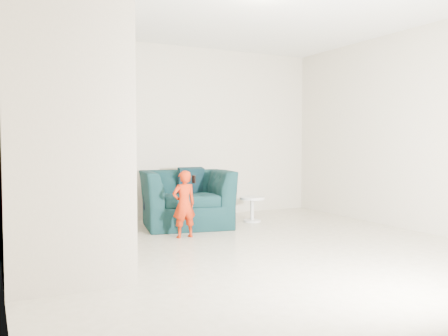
{
  "coord_description": "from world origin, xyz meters",
  "views": [
    {
      "loc": [
        -2.59,
        -4.27,
        1.17
      ],
      "look_at": [
        0.15,
        1.2,
        0.85
      ],
      "focal_mm": 38.0,
      "sensor_mm": 36.0,
      "label": 1
    }
  ],
  "objects_px": {
    "armchair": "(186,198)",
    "toddler": "(184,204)",
    "side_table": "(252,205)",
    "staircase": "(56,166)"
  },
  "relations": [
    {
      "from": "armchair",
      "to": "toddler",
      "type": "height_order",
      "value": "toddler"
    },
    {
      "from": "toddler",
      "to": "side_table",
      "type": "bearing_deg",
      "value": -155.75
    },
    {
      "from": "toddler",
      "to": "staircase",
      "type": "relative_size",
      "value": 0.23
    },
    {
      "from": "side_table",
      "to": "armchair",
      "type": "bearing_deg",
      "value": 175.14
    },
    {
      "from": "side_table",
      "to": "staircase",
      "type": "height_order",
      "value": "staircase"
    },
    {
      "from": "toddler",
      "to": "side_table",
      "type": "relative_size",
      "value": 2.24
    },
    {
      "from": "armchair",
      "to": "staircase",
      "type": "xyz_separation_m",
      "value": [
        -1.9,
        -1.35,
        0.55
      ]
    },
    {
      "from": "toddler",
      "to": "side_table",
      "type": "distance_m",
      "value": 1.51
    },
    {
      "from": "armchair",
      "to": "toddler",
      "type": "xyz_separation_m",
      "value": [
        -0.33,
        -0.74,
        0.02
      ]
    },
    {
      "from": "staircase",
      "to": "armchair",
      "type": "bearing_deg",
      "value": 35.3
    }
  ]
}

